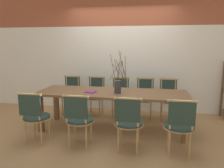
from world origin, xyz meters
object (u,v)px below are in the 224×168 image
at_px(chair_far_center, 120,95).
at_px(vase_centerpiece, 118,85).
at_px(chair_near_center, 128,121).
at_px(book_stack, 91,92).
at_px(dining_table, 112,96).

relative_size(chair_far_center, vase_centerpiece, 1.14).
relative_size(chair_near_center, vase_centerpiece, 1.14).
bearing_deg(vase_centerpiece, chair_far_center, 95.77).
relative_size(chair_near_center, chair_far_center, 1.00).
height_order(vase_centerpiece, book_stack, vase_centerpiece).
height_order(dining_table, book_stack, book_stack).
bearing_deg(dining_table, chair_near_center, -63.61).
bearing_deg(book_stack, chair_far_center, 65.08).
height_order(chair_near_center, chair_far_center, same).
relative_size(dining_table, vase_centerpiece, 3.59).
bearing_deg(chair_far_center, vase_centerpiece, 95.77).
xyz_separation_m(dining_table, chair_near_center, (0.40, -0.81, -0.17)).
bearing_deg(vase_centerpiece, chair_near_center, -69.18).
height_order(dining_table, chair_near_center, chair_near_center).
bearing_deg(dining_table, chair_far_center, 87.65).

